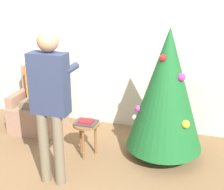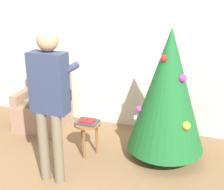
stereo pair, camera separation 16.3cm
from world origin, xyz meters
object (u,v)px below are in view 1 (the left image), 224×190
Objects in this scene: christmas_tree at (167,90)px; person_seated at (37,89)px; side_stool at (86,129)px; person_standing at (50,95)px; armchair at (40,109)px.

christmas_tree reaches higher than person_seated.
person_seated is 1.21m from side_stool.
person_standing is (-1.17, -0.93, 0.13)m from christmas_tree.
armchair is at bearing 125.58° from person_standing.
armchair is 0.54× the size of person_standing.
armchair is at bearing 171.58° from christmas_tree.
person_seated is 2.61× the size of side_stool.
side_stool is (-1.01, -0.28, -0.57)m from christmas_tree.
side_stool is at bearing -29.55° from armchair.
person_standing is at bearing -53.75° from person_seated.
armchair is 2.05× the size of side_stool.
christmas_tree is 1.81× the size of armchair.
christmas_tree reaches higher than armchair.
armchair is 1.19m from side_stool.
side_stool is (1.04, -0.59, 0.06)m from armchair.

